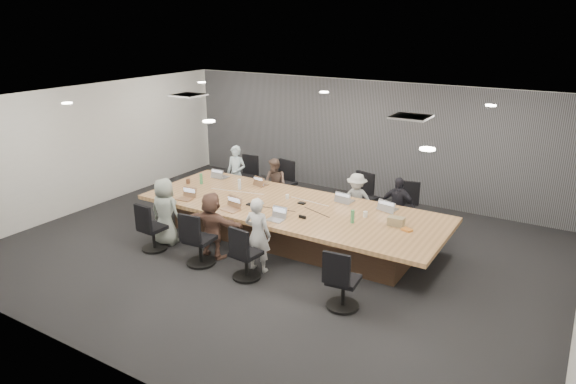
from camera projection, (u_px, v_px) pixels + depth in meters
The scene contains 40 objects.
floor at pixel (277, 250), 9.75m from camera, with size 10.00×8.00×0.00m, color black.
ceiling at pixel (276, 103), 8.85m from camera, with size 10.00×8.00×0.00m, color white.
wall_back at pixel (365, 138), 12.54m from camera, with size 10.00×2.80×0.00m, color silver.
wall_front at pixel (95, 266), 6.07m from camera, with size 10.00×2.80×0.00m, color silver.
wall_left at pixel (93, 146), 11.77m from camera, with size 8.00×2.80×0.00m, color silver.
curtain at pixel (363, 139), 12.47m from camera, with size 9.80×0.04×2.80m, color #58585D.
conference_table at pixel (291, 222), 10.03m from camera, with size 6.00×2.20×0.74m.
chair_0 at pixel (245, 181), 12.54m from camera, with size 0.55×0.55×0.82m, color black, non-canonical shape.
chair_1 at pixel (283, 187), 12.00m from camera, with size 0.58×0.58×0.86m, color black, non-canonical shape.
chair_2 at pixel (363, 202), 11.00m from camera, with size 0.59×0.59×0.88m, color black, non-canonical shape.
chair_3 at pixel (402, 211), 10.58m from camera, with size 0.54×0.54×0.80m, color black, non-canonical shape.
chair_4 at pixel (153, 232), 9.65m from camera, with size 0.50×0.50×0.74m, color black, non-canonical shape.
chair_5 at pixel (200, 243), 9.07m from camera, with size 0.54×0.54×0.80m, color black, non-canonical shape.
chair_6 at pixel (246, 258), 8.58m from camera, with size 0.51×0.51×0.76m, color black, non-canonical shape.
chair_7 at pixel (343, 285), 7.70m from camera, with size 0.53×0.53×0.78m, color black, non-canonical shape.
person_0 at pixel (236, 174), 12.18m from camera, with size 0.49×0.32×1.35m, color silver.
laptop_0 at pixel (222, 177), 11.71m from camera, with size 0.32×0.22×0.02m, color #B2B2B7.
person_1 at pixel (275, 184), 11.66m from camera, with size 0.58×0.45×1.19m, color brown.
laptop_1 at pixel (261, 184), 11.17m from camera, with size 0.28×0.20×0.02m, color #8C6647.
person_2 at pixel (356, 200), 10.68m from camera, with size 0.75×0.43×1.16m, color #B2B5B3.
laptop_2 at pixel (345, 200), 10.18m from camera, with size 0.34×0.23×0.02m, color #B2B2B7.
person_3 at pixel (397, 207), 10.23m from camera, with size 0.72×0.30×1.23m, color black.
laptop_3 at pixel (387, 209), 9.74m from camera, with size 0.36×0.24×0.02m, color #B2B2B7.
person_4 at pixel (165, 212), 9.84m from camera, with size 0.65×0.42×1.32m, color gray.
laptop_4 at pixel (184, 199), 10.26m from camera, with size 0.31×0.21×0.02m, color #8C6647.
person_5 at pixel (212, 225), 9.28m from camera, with size 1.16×0.37×1.25m, color brown.
laptop_5 at pixel (230, 210), 9.69m from camera, with size 0.35×0.24×0.02m, color #8C6647.
person_6 at pixel (258, 235), 8.77m from camera, with size 0.49×0.32×1.34m, color #BBBBBB.
laptop_6 at pixel (275, 220), 9.19m from camera, with size 0.29×0.20×0.02m, color #B2B2B7.
bottle_green_left at pixel (201, 179), 11.19m from camera, with size 0.07×0.07×0.23m, color #419357.
bottle_green_right at pixel (353, 216), 9.06m from camera, with size 0.07×0.07×0.24m, color #419357.
bottle_clear at pixel (239, 184), 10.85m from camera, with size 0.07×0.07×0.22m, color silver.
cup_white_far at pixel (287, 197), 10.29m from camera, with size 0.07×0.07×0.09m, color white.
cup_white_near at pixel (365, 214), 9.35m from camera, with size 0.08×0.08×0.10m, color white.
mug_brown at pixel (188, 181), 11.23m from camera, with size 0.09×0.09×0.11m, color brown.
mic_left at pixel (250, 205), 9.94m from camera, with size 0.15×0.10×0.03m, color black.
mic_right at pixel (302, 203), 10.02m from camera, with size 0.14×0.09×0.03m, color black.
stapler at pixel (302, 217), 9.29m from camera, with size 0.14×0.04×0.05m, color black.
canvas_bag at pixel (396, 221), 8.96m from camera, with size 0.28×0.17×0.15m, color #907E59.
snack_packet at pixel (407, 230), 8.74m from camera, with size 0.17×0.12×0.04m, color orange.
Camera 1 is at (4.80, -7.47, 4.18)m, focal length 32.00 mm.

